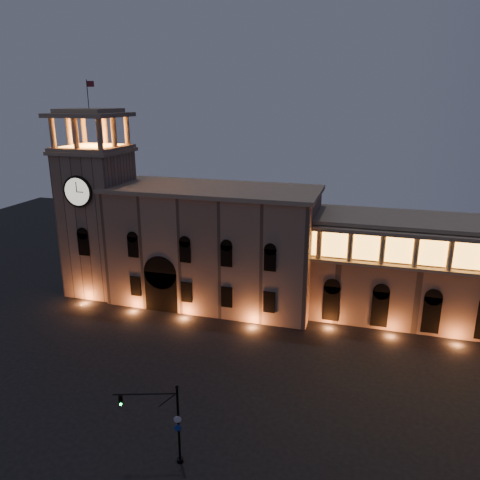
{
  "coord_description": "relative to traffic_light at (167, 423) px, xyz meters",
  "views": [
    {
      "loc": [
        20.37,
        -40.69,
        29.9
      ],
      "look_at": [
        3.89,
        16.0,
        11.9
      ],
      "focal_mm": 35.0,
      "sensor_mm": 36.0,
      "label": 1
    }
  ],
  "objects": [
    {
      "name": "government_building",
      "position": [
        -7.47,
        32.85,
        4.79
      ],
      "size": [
        30.8,
        12.8,
        17.6
      ],
      "color": "#8B6F5B",
      "rests_on": "ground"
    },
    {
      "name": "colonnade_wing",
      "position": [
        26.6,
        34.84,
        3.35
      ],
      "size": [
        40.6,
        11.5,
        14.5
      ],
      "color": "#856A55",
      "rests_on": "ground"
    },
    {
      "name": "clock_tower",
      "position": [
        -25.9,
        31.9,
        8.52
      ],
      "size": [
        9.8,
        9.8,
        32.4
      ],
      "color": "#8B6F5B",
      "rests_on": "ground"
    },
    {
      "name": "traffic_light",
      "position": [
        0.0,
        0.0,
        0.0
      ],
      "size": [
        5.3,
        1.97,
        7.58
      ],
      "rotation": [
        0.0,
        0.0,
        0.31
      ],
      "color": "black",
      "rests_on": "ground"
    },
    {
      "name": "ground",
      "position": [
        -5.4,
        10.92,
        -3.98
      ],
      "size": [
        160.0,
        160.0,
        0.0
      ],
      "primitive_type": "plane",
      "color": "black",
      "rests_on": "ground"
    }
  ]
}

